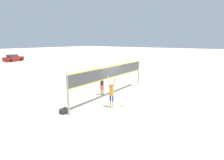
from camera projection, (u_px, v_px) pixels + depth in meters
The scene contains 7 objects.
ground_plane at pixel (112, 97), 14.24m from camera, with size 200.00×200.00×0.00m, color beige.
volleyball_net at pixel (112, 74), 13.83m from camera, with size 9.07×0.11×2.52m.
player_spiker at pixel (111, 92), 11.65m from camera, with size 0.28×0.71×2.17m.
player_blocker at pixel (102, 82), 14.37m from camera, with size 0.28×0.71×2.17m.
volleyball at pixel (123, 105), 12.02m from camera, with size 0.22×0.22×0.22m.
gear_bag at pixel (64, 111), 10.93m from camera, with size 0.49×0.35×0.31m.
parked_car_far at pixel (13, 58), 38.43m from camera, with size 4.26×2.44×1.48m.
Camera 1 is at (-10.98, -8.02, 4.46)m, focal length 28.00 mm.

